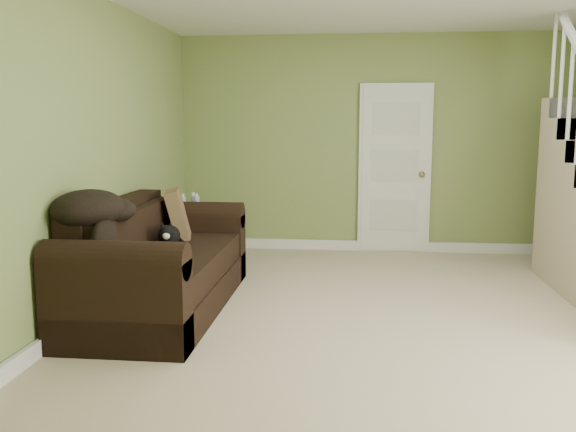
% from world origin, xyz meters
% --- Properties ---
extents(floor, '(5.00, 5.50, 0.01)m').
position_xyz_m(floor, '(0.00, 0.00, 0.00)').
color(floor, tan).
rests_on(floor, ground).
extents(wall_back, '(5.00, 0.04, 2.60)m').
position_xyz_m(wall_back, '(0.00, 2.75, 1.30)').
color(wall_back, olive).
rests_on(wall_back, floor).
extents(wall_front, '(5.00, 0.04, 2.60)m').
position_xyz_m(wall_front, '(0.00, -2.75, 1.30)').
color(wall_front, olive).
rests_on(wall_front, floor).
extents(wall_left, '(0.04, 5.50, 2.60)m').
position_xyz_m(wall_left, '(-2.50, 0.00, 1.30)').
color(wall_left, olive).
rests_on(wall_left, floor).
extents(baseboard_back, '(5.00, 0.04, 0.12)m').
position_xyz_m(baseboard_back, '(0.00, 2.72, 0.06)').
color(baseboard_back, white).
rests_on(baseboard_back, floor).
extents(baseboard_left, '(0.04, 5.50, 0.12)m').
position_xyz_m(baseboard_left, '(-2.47, 0.00, 0.06)').
color(baseboard_left, white).
rests_on(baseboard_left, floor).
extents(door, '(0.86, 0.12, 2.02)m').
position_xyz_m(door, '(0.10, 2.71, 1.01)').
color(door, white).
rests_on(door, floor).
extents(sofa, '(1.00, 2.31, 0.91)m').
position_xyz_m(sofa, '(-2.02, 0.15, 0.35)').
color(sofa, black).
rests_on(sofa, floor).
extents(side_table, '(0.55, 0.55, 0.80)m').
position_xyz_m(side_table, '(-2.16, 1.76, 0.29)').
color(side_table, black).
rests_on(side_table, floor).
extents(cat, '(0.29, 0.51, 0.25)m').
position_xyz_m(cat, '(-1.97, 0.33, 0.59)').
color(cat, black).
rests_on(cat, sofa).
extents(banana, '(0.09, 0.19, 0.05)m').
position_xyz_m(banana, '(-1.92, -0.01, 0.52)').
color(banana, yellow).
rests_on(banana, sofa).
extents(throw_pillow, '(0.35, 0.53, 0.50)m').
position_xyz_m(throw_pillow, '(-2.03, 0.83, 0.69)').
color(throw_pillow, '#432F1B').
rests_on(throw_pillow, sofa).
extents(throw_blanket, '(0.64, 0.76, 0.27)m').
position_xyz_m(throw_blanket, '(-2.30, -0.51, 0.94)').
color(throw_blanket, black).
rests_on(throw_blanket, sofa).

